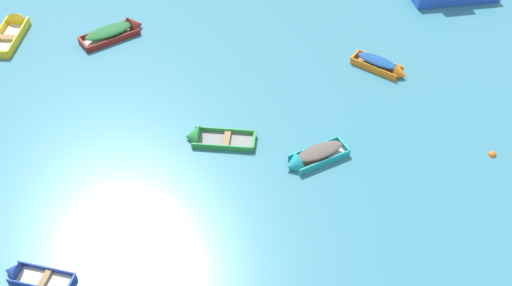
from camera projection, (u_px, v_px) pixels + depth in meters
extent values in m
cube|color=gray|center=(224.00, 141.00, 27.60)|extent=(2.89, 1.38, 0.08)
cube|color=#288C3D|center=(222.00, 148.00, 27.11)|extent=(2.90, 0.40, 0.32)
cube|color=#288C3D|center=(225.00, 131.00, 27.91)|extent=(2.90, 0.40, 0.32)
cube|color=#288C3D|center=(254.00, 141.00, 27.41)|extent=(0.24, 1.13, 0.32)
cone|color=#288C3D|center=(192.00, 137.00, 27.60)|extent=(0.79, 1.16, 1.10)
cube|color=#937047|center=(227.00, 138.00, 27.45)|extent=(0.42, 1.05, 0.03)
cube|color=beige|center=(43.00, 280.00, 22.21)|extent=(2.46, 1.32, 0.08)
cube|color=navy|center=(47.00, 269.00, 22.41)|extent=(2.38, 0.64, 0.32)
cube|color=navy|center=(71.00, 285.00, 21.93)|extent=(0.28, 0.81, 0.32)
cone|color=navy|center=(12.00, 272.00, 22.32)|extent=(0.73, 0.91, 0.80)
cube|color=#937047|center=(44.00, 278.00, 22.06)|extent=(0.43, 0.78, 0.03)
cube|color=beige|center=(110.00, 37.00, 33.66)|extent=(3.28, 2.76, 0.09)
cube|color=maroon|center=(105.00, 30.00, 33.94)|extent=(2.77, 1.90, 0.36)
cube|color=maroon|center=(115.00, 41.00, 33.19)|extent=(2.77, 1.90, 0.36)
cube|color=maroon|center=(83.00, 45.00, 32.90)|extent=(0.81, 1.12, 0.36)
cone|color=maroon|center=(136.00, 26.00, 34.24)|extent=(1.31, 1.44, 1.23)
cube|color=#937047|center=(107.00, 35.00, 33.44)|extent=(0.93, 1.15, 0.03)
cube|color=#937047|center=(122.00, 30.00, 33.83)|extent=(0.93, 1.15, 0.03)
ellipsoid|color=#236633|center=(109.00, 31.00, 33.35)|extent=(3.03, 2.56, 0.34)
cube|color=beige|center=(319.00, 158.00, 26.79)|extent=(2.74, 2.01, 0.10)
cube|color=teal|center=(325.00, 163.00, 26.37)|extent=(2.44, 1.27, 0.39)
cube|color=teal|center=(313.00, 149.00, 27.01)|extent=(2.44, 1.27, 0.39)
cube|color=teal|center=(343.00, 146.00, 27.13)|extent=(0.54, 0.94, 0.39)
cone|color=teal|center=(293.00, 166.00, 26.22)|extent=(0.99, 1.15, 0.97)
cube|color=#937047|center=(322.00, 153.00, 26.68)|extent=(0.66, 0.94, 0.03)
cube|color=#937047|center=(307.00, 159.00, 26.42)|extent=(0.66, 0.94, 0.03)
ellipsoid|color=#59514C|center=(319.00, 151.00, 26.48)|extent=(2.52, 1.87, 0.28)
cube|color=beige|center=(10.00, 39.00, 33.53)|extent=(1.39, 3.43, 0.12)
cube|color=yellow|center=(19.00, 36.00, 33.38)|extent=(0.32, 3.50, 0.49)
cone|color=yellow|center=(19.00, 18.00, 34.67)|extent=(1.24, 0.88, 1.19)
cube|color=#937047|center=(7.00, 37.00, 33.20)|extent=(1.13, 0.44, 0.03)
cube|color=#99754C|center=(376.00, 67.00, 31.64)|extent=(2.61, 2.24, 0.10)
cube|color=orange|center=(381.00, 61.00, 31.80)|extent=(2.23, 1.66, 0.39)
cube|color=orange|center=(373.00, 69.00, 31.28)|extent=(2.23, 1.66, 0.39)
cube|color=orange|center=(355.00, 56.00, 32.10)|extent=(0.60, 0.77, 0.39)
cone|color=orange|center=(401.00, 74.00, 30.94)|extent=(1.02, 1.07, 0.87)
cube|color=#937047|center=(375.00, 63.00, 31.54)|extent=(0.71, 0.82, 0.03)
cube|color=#937047|center=(388.00, 68.00, 31.21)|extent=(0.71, 0.82, 0.03)
ellipsoid|color=#19478C|center=(378.00, 61.00, 31.33)|extent=(2.40, 2.07, 0.28)
sphere|color=orange|center=(492.00, 155.00, 26.99)|extent=(0.38, 0.38, 0.38)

